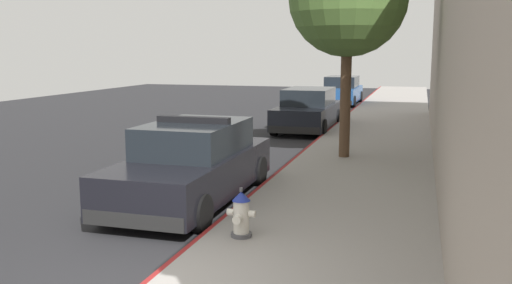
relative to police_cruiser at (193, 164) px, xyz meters
The scene contains 7 objects.
ground_plane 6.53m from the police_cruiser, 118.81° to the left, with size 32.91×60.00×0.20m, color #232326.
sidewalk_pavement 6.40m from the police_cruiser, 63.07° to the left, with size 3.46×60.00×0.16m, color gray.
curb_painted_edge 5.82m from the police_cruiser, 78.90° to the left, with size 0.08×60.00×0.16m, color maroon.
police_cruiser is the anchor object (origin of this frame).
parked_car_silver_ahead 10.60m from the police_cruiser, 88.99° to the left, with size 1.94×4.84×1.56m.
parked_car_dark_far 21.17m from the police_cruiser, 90.06° to the left, with size 1.94×4.84×1.56m.
fire_hydrant 2.81m from the police_cruiser, 52.25° to the right, with size 0.44×0.40×0.76m.
Camera 1 is at (3.08, -5.57, 2.94)m, focal length 39.06 mm.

